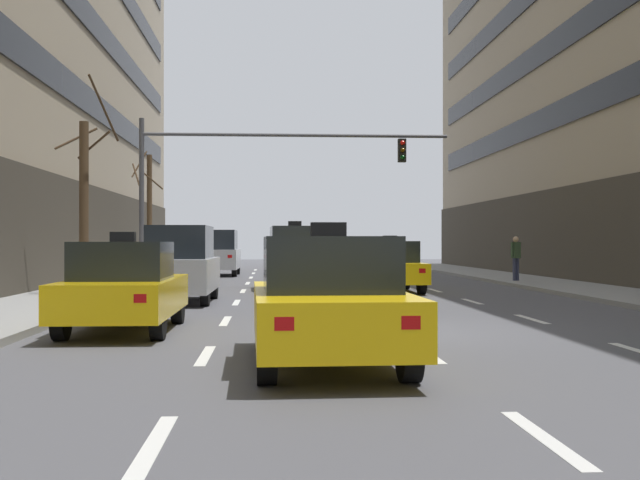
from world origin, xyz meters
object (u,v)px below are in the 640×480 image
object	(u,v)px
taxi_driving_2	(124,287)
street_tree_0	(84,202)
taxi_driving_1	(374,264)
taxi_driving_0	(295,258)
street_tree_1	(149,212)
car_driving_3	(219,253)
traffic_signal_0	(244,168)
taxi_driving_4	(327,302)
car_driving_5	(181,264)
pedestrian_0	(516,255)
taxi_driving_6	(389,267)

from	to	relation	value
taxi_driving_2	street_tree_0	xyz separation A→B (m)	(-2.77, 8.76, 1.99)
taxi_driving_1	taxi_driving_0	bearing A→B (deg)	-129.87
street_tree_1	car_driving_3	bearing A→B (deg)	47.09
taxi_driving_0	traffic_signal_0	size ratio (longest dim) A/B	0.41
taxi_driving_0	taxi_driving_4	world-z (taller)	taxi_driving_0
car_driving_5	pedestrian_0	world-z (taller)	car_driving_5
taxi_driving_0	taxi_driving_6	world-z (taller)	taxi_driving_0
taxi_driving_1	car_driving_5	world-z (taller)	car_driving_5
taxi_driving_2	pedestrian_0	xyz separation A→B (m)	(12.21, 15.58, 0.33)
taxi_driving_2	taxi_driving_6	xyz separation A→B (m)	(6.57, 11.18, 0.01)
taxi_driving_4	traffic_signal_0	bearing A→B (deg)	95.51
taxi_driving_2	taxi_driving_0	bearing A→B (deg)	74.44
taxi_driving_1	taxi_driving_4	world-z (taller)	taxi_driving_4
taxi_driving_4	traffic_signal_0	xyz separation A→B (m)	(-1.71, 17.73, 3.45)
car_driving_3	street_tree_0	xyz separation A→B (m)	(-2.88, -15.44, 1.70)
taxi_driving_6	car_driving_5	bearing A→B (deg)	-146.70
taxi_driving_6	street_tree_1	size ratio (longest dim) A/B	0.79
taxi_driving_2	car_driving_3	world-z (taller)	car_driving_3
taxi_driving_2	taxi_driving_4	distance (m)	5.40
car_driving_5	street_tree_0	distance (m)	3.89
taxi_driving_4	street_tree_0	bearing A→B (deg)	115.66
taxi_driving_0	taxi_driving_6	size ratio (longest dim) A/B	1.02
taxi_driving_1	pedestrian_0	distance (m)	5.55
taxi_driving_4	pedestrian_0	world-z (taller)	taxi_driving_4
car_driving_3	street_tree_0	bearing A→B (deg)	-100.57
taxi_driving_1	street_tree_0	xyz separation A→B (m)	(-9.52, -7.68, 2.04)
taxi_driving_1	street_tree_0	size ratio (longest dim) A/B	0.67
car_driving_3	traffic_signal_0	xyz separation A→B (m)	(1.61, -10.63, 3.19)
taxi_driving_4	street_tree_1	bearing A→B (deg)	103.90
traffic_signal_0	street_tree_1	xyz separation A→B (m)	(-4.53, 7.49, -1.31)
car_driving_5	street_tree_1	world-z (taller)	street_tree_1
taxi_driving_0	taxi_driving_2	bearing A→B (deg)	-105.56
car_driving_3	traffic_signal_0	distance (m)	11.22
taxi_driving_1	street_tree_0	distance (m)	12.40
taxi_driving_0	taxi_driving_2	size ratio (longest dim) A/B	1.04
car_driving_3	street_tree_0	size ratio (longest dim) A/B	0.74
taxi_driving_1	taxi_driving_4	xyz separation A→B (m)	(-3.31, -20.60, 0.08)
taxi_driving_1	taxi_driving_6	world-z (taller)	taxi_driving_6
car_driving_3	pedestrian_0	size ratio (longest dim) A/B	2.67
street_tree_1	taxi_driving_2	bearing A→B (deg)	-82.41
taxi_driving_6	traffic_signal_0	distance (m)	6.43
pedestrian_0	traffic_signal_0	bearing A→B (deg)	-169.18
car_driving_5	street_tree_1	bearing A→B (deg)	102.16
car_driving_5	taxi_driving_1	bearing A→B (deg)	55.34
street_tree_0	street_tree_1	size ratio (longest dim) A/B	1.10
car_driving_3	traffic_signal_0	size ratio (longest dim) A/B	0.42
taxi_driving_4	street_tree_1	world-z (taller)	street_tree_1
taxi_driving_1	taxi_driving_4	size ratio (longest dim) A/B	0.90
traffic_signal_0	car_driving_5	bearing A→B (deg)	-102.89
taxi_driving_1	taxi_driving_2	xyz separation A→B (m)	(-6.75, -16.44, 0.05)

